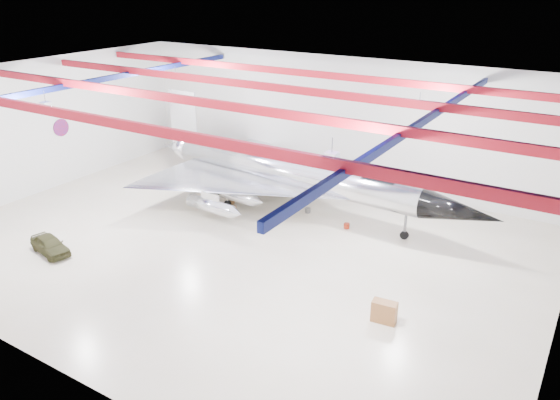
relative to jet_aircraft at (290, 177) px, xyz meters
The scene contains 16 objects.
floor 7.75m from the jet_aircraft, 89.79° to the right, with size 40.00×40.00×0.00m, color beige.
wall_back 8.23m from the jet_aircraft, 89.80° to the left, with size 40.00×40.00×0.00m, color silver.
wall_left 21.45m from the jet_aircraft, 159.98° to the right, with size 30.00×30.00×0.00m, color silver.
ceiling 11.06m from the jet_aircraft, 89.79° to the right, with size 40.00×40.00×0.00m, color #0A0F38.
ceiling_structure 10.56m from the jet_aircraft, 89.79° to the right, with size 39.50×29.50×1.08m.
wall_roundel 20.73m from the jet_aircraft, 165.16° to the right, with size 1.50×1.50×0.10m, color #B21414.
jet_aircraft is the anchor object (origin of this frame).
jeep 17.88m from the jet_aircraft, 122.91° to the right, with size 1.44×3.58×1.22m, color #36361B.
desk 16.21m from the jet_aircraft, 41.06° to the right, with size 1.32×0.66×1.21m, color brown.
crate_ply 5.53m from the jet_aircraft, 160.60° to the right, with size 0.59×0.47×0.41m, color olive.
toolbox_red 4.79m from the jet_aircraft, 164.64° to the left, with size 0.45×0.36×0.32m, color maroon.
engine_drum 3.70m from the jet_aircraft, 83.97° to the right, with size 0.53×0.53×0.48m, color #59595B.
crate_small 5.54m from the jet_aircraft, 166.57° to the left, with size 0.40×0.32×0.28m, color #59595B.
tool_chest 6.06m from the jet_aircraft, 10.59° to the right, with size 0.43×0.43×0.39m, color maroon.
oil_barrel 5.18m from the jet_aircraft, 144.73° to the right, with size 0.49×0.39×0.34m, color olive.
spares_box 2.96m from the jet_aircraft, ahead, with size 0.43×0.43×0.39m, color #59595B.
Camera 1 is at (20.31, -27.02, 17.09)m, focal length 35.00 mm.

